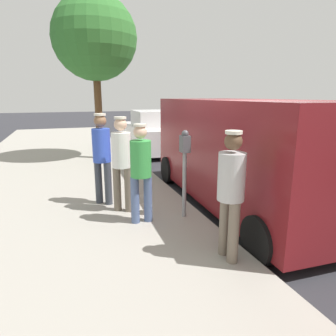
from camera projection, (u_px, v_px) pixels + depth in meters
The scene contains 10 objects.
ground_plane at pixel (242, 210), 5.98m from camera, with size 80.00×80.00×0.00m, color #2D2D33.
sidewalk_slab at pixel (55, 232), 4.84m from camera, with size 5.00×32.00×0.15m, color #9E998E.
parking_meter_near at pixel (185, 159), 5.06m from camera, with size 0.14×0.18×1.52m.
pedestrian_in_green at pixel (141, 168), 4.85m from camera, with size 0.36×0.34×1.64m.
pedestrian_in_gray at pixel (231, 188), 3.72m from camera, with size 0.34×0.36×1.67m.
pedestrian_in_white at pixel (122, 158), 5.33m from camera, with size 0.34×0.34×1.72m.
pedestrian_in_blue at pixel (102, 153), 5.70m from camera, with size 0.34×0.34×1.75m.
parked_van at pixel (244, 150), 6.02m from camera, with size 2.27×5.26×2.15m.
parked_sedan_behind at pixel (154, 133), 12.20m from camera, with size 2.08×4.46×1.65m.
street_tree at pixel (95, 38), 9.40m from camera, with size 2.66×2.66×5.18m.
Camera 1 is at (3.25, 4.81, 2.22)m, focal length 32.03 mm.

